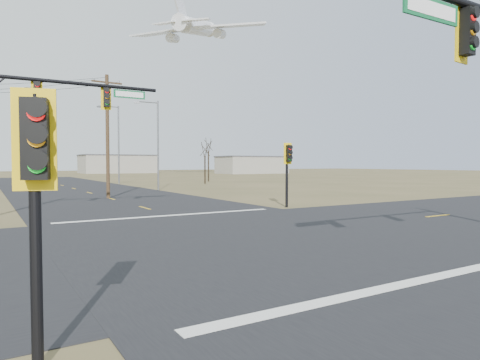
# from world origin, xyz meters

# --- Properties ---
(ground) EXTENTS (320.00, 320.00, 0.00)m
(ground) POSITION_xyz_m (0.00, 0.00, 0.00)
(ground) COLOR brown
(ground) RESTS_ON ground
(road_ew) EXTENTS (160.00, 14.00, 0.02)m
(road_ew) POSITION_xyz_m (0.00, 0.00, 0.01)
(road_ew) COLOR black
(road_ew) RESTS_ON ground
(road_ns) EXTENTS (14.00, 160.00, 0.02)m
(road_ns) POSITION_xyz_m (0.00, 0.00, 0.01)
(road_ns) COLOR black
(road_ns) RESTS_ON ground
(stop_bar_near) EXTENTS (12.00, 0.40, 0.01)m
(stop_bar_near) POSITION_xyz_m (0.00, -7.50, 0.03)
(stop_bar_near) COLOR silver
(stop_bar_near) RESTS_ON road_ns
(stop_bar_far) EXTENTS (12.00, 0.40, 0.01)m
(stop_bar_far) POSITION_xyz_m (0.00, 7.50, 0.03)
(stop_bar_far) COLOR silver
(stop_bar_far) RESTS_ON road_ns
(mast_arm_far) EXTENTS (9.50, 0.49, 7.70)m
(mast_arm_far) POSITION_xyz_m (-6.34, 10.39, 5.52)
(mast_arm_far) COLOR black
(mast_arm_far) RESTS_ON ground
(pedestal_signal_ne) EXTENTS (0.61, 0.52, 4.14)m
(pedestal_signal_ne) POSITION_xyz_m (7.95, 7.70, 3.05)
(pedestal_signal_ne) COLOR black
(pedestal_signal_ne) RESTS_ON ground
(pedestal_signal_sw) EXTENTS (0.65, 0.55, 3.82)m
(pedestal_signal_sw) POSITION_xyz_m (-8.09, -7.71, 2.84)
(pedestal_signal_sw) COLOR black
(pedestal_signal_sw) RESTS_ON ground
(utility_pole_near) EXTENTS (2.40, 0.29, 9.81)m
(utility_pole_near) POSITION_xyz_m (-0.08, 20.66, 5.08)
(utility_pole_near) COLOR #48331E
(utility_pole_near) RESTS_ON ground
(streetlight_a) EXTENTS (2.60, 0.39, 9.30)m
(streetlight_a) POSITION_xyz_m (6.97, 28.88, 5.22)
(streetlight_a) COLOR slate
(streetlight_a) RESTS_ON ground
(streetlight_b) EXTENTS (3.00, 0.31, 10.78)m
(streetlight_b) POSITION_xyz_m (7.46, 45.74, 6.06)
(streetlight_b) COLOR slate
(streetlight_b) RESTS_ON ground
(bare_tree_c) EXTENTS (2.98, 2.98, 6.08)m
(bare_tree_c) POSITION_xyz_m (17.57, 38.78, 4.77)
(bare_tree_c) COLOR black
(bare_tree_c) RESTS_ON ground
(bare_tree_d) EXTENTS (3.49, 3.49, 7.15)m
(bare_tree_d) POSITION_xyz_m (21.45, 45.35, 5.76)
(bare_tree_d) COLOR black
(bare_tree_d) RESTS_ON ground
(warehouse_mid) EXTENTS (20.00, 12.00, 5.00)m
(warehouse_mid) POSITION_xyz_m (25.00, 110.00, 2.50)
(warehouse_mid) COLOR gray
(warehouse_mid) RESTS_ON ground
(warehouse_right) EXTENTS (18.00, 10.00, 4.50)m
(warehouse_right) POSITION_xyz_m (55.00, 85.00, 2.25)
(warehouse_right) COLOR gray
(warehouse_right) RESTS_ON ground
(jet_airliner) EXTENTS (30.57, 30.46, 13.76)m
(jet_airliner) POSITION_xyz_m (33.61, 75.33, 33.79)
(jet_airliner) COLOR silver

